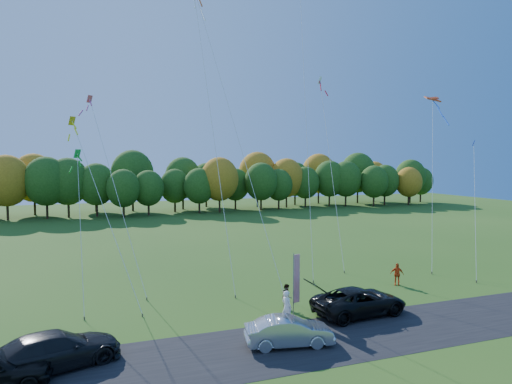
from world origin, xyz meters
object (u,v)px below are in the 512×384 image
object	(u,v)px
silver_sedan	(289,332)
feather_flag	(296,278)
black_suv	(359,301)
person_east	(397,274)

from	to	relation	value
silver_sedan	feather_flag	size ratio (longest dim) A/B	1.15
feather_flag	silver_sedan	bearing A→B (deg)	-119.56
black_suv	feather_flag	xyz separation A→B (m)	(-3.77, 0.95, 1.52)
silver_sedan	feather_flag	bearing A→B (deg)	-18.94
black_suv	feather_flag	distance (m)	4.17
person_east	feather_flag	world-z (taller)	feather_flag
black_suv	silver_sedan	bearing A→B (deg)	110.13
person_east	feather_flag	distance (m)	10.76
black_suv	person_east	world-z (taller)	person_east
black_suv	silver_sedan	world-z (taller)	black_suv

